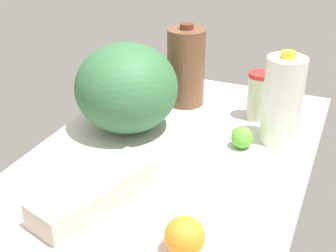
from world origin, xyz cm
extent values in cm
cube|color=silver|center=(0.00, 0.00, 1.50)|extent=(120.00, 76.00, 3.00)
cube|color=beige|center=(26.18, -7.72, 6.23)|extent=(34.89, 20.09, 6.45)
cylinder|color=beige|center=(-34.52, 17.19, 10.23)|extent=(7.60, 7.60, 14.46)
cylinder|color=red|center=(-34.52, 17.19, 18.16)|extent=(7.83, 7.83, 1.40)
cylinder|color=white|center=(-22.11, 26.51, 15.98)|extent=(11.45, 11.45, 25.96)
cylinder|color=yellow|center=(-22.11, 26.51, 29.86)|extent=(4.01, 4.01, 1.80)
cylinder|color=brown|center=(-36.67, -8.91, 16.17)|extent=(12.85, 12.85, 26.35)
cylinder|color=#59331E|center=(-36.67, -8.91, 30.25)|extent=(4.50, 4.50, 1.80)
ellipsoid|color=#346A3E|center=(-11.85, -18.65, 16.60)|extent=(31.33, 31.33, 27.21)
sphere|color=orange|center=(33.82, 18.03, 7.29)|extent=(8.58, 8.58, 8.58)
sphere|color=#69B33F|center=(-39.96, 27.17, 5.72)|extent=(5.44, 5.44, 5.44)
sphere|color=#5EBC34|center=(-13.73, 17.49, 6.18)|extent=(6.37, 6.37, 6.37)
camera|label=1|loc=(103.70, 43.91, 71.53)|focal=50.00mm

